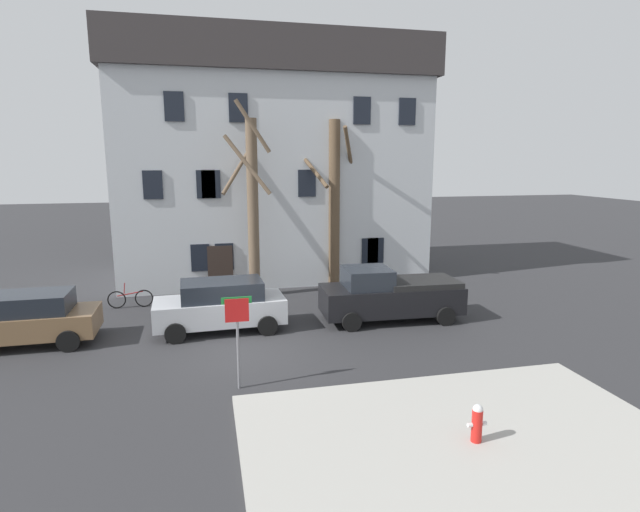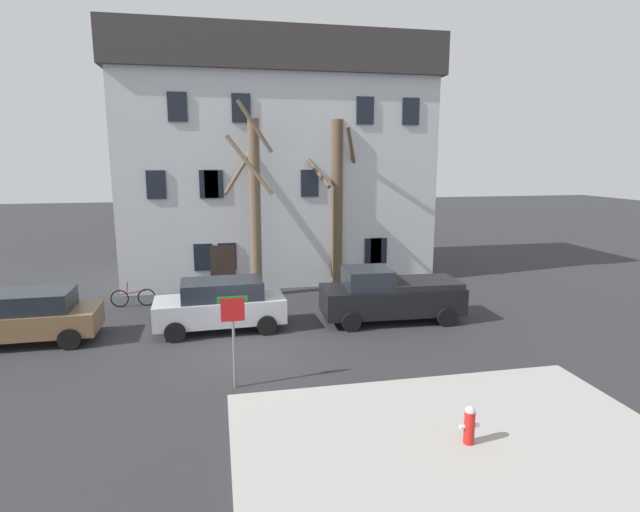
% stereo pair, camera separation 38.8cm
% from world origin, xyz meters
% --- Properties ---
extents(ground_plane, '(120.00, 120.00, 0.00)m').
position_xyz_m(ground_plane, '(0.00, 0.00, 0.00)').
color(ground_plane, '#2D2D30').
extents(sidewalk_slab, '(9.21, 7.54, 0.12)m').
position_xyz_m(sidewalk_slab, '(4.05, -6.91, 0.06)').
color(sidewalk_slab, '#A8A59E').
rests_on(sidewalk_slab, ground_plane).
extents(building_main, '(15.01, 6.81, 11.48)m').
position_xyz_m(building_main, '(2.35, 10.72, 5.83)').
color(building_main, silver).
rests_on(building_main, ground_plane).
extents(tree_bare_near, '(2.05, 2.53, 8.19)m').
position_xyz_m(tree_bare_near, '(0.92, 6.46, 4.01)').
color(tree_bare_near, brown).
rests_on(tree_bare_near, ground_plane).
extents(tree_bare_mid, '(2.59, 2.80, 7.60)m').
position_xyz_m(tree_bare_mid, '(4.72, 7.50, 4.04)').
color(tree_bare_mid, brown).
rests_on(tree_bare_mid, ground_plane).
extents(car_brown_wagon, '(4.50, 2.10, 1.69)m').
position_xyz_m(car_brown_wagon, '(-6.81, 2.17, 0.88)').
color(car_brown_wagon, brown).
rests_on(car_brown_wagon, ground_plane).
extents(car_silver_wagon, '(4.47, 2.17, 1.77)m').
position_xyz_m(car_silver_wagon, '(-0.63, 2.22, 0.92)').
color(car_silver_wagon, '#B7BABF').
rests_on(car_silver_wagon, ground_plane).
extents(pickup_truck_black, '(5.17, 2.30, 1.99)m').
position_xyz_m(pickup_truck_black, '(5.47, 2.03, 0.96)').
color(pickup_truck_black, black).
rests_on(pickup_truck_black, ground_plane).
extents(fire_hydrant, '(0.42, 0.22, 0.82)m').
position_xyz_m(fire_hydrant, '(4.24, -6.32, 0.54)').
color(fire_hydrant, red).
rests_on(fire_hydrant, sidewalk_slab).
extents(street_sign_pole, '(0.76, 0.07, 2.45)m').
position_xyz_m(street_sign_pole, '(-0.35, -2.49, 1.73)').
color(street_sign_pole, slate).
rests_on(street_sign_pole, ground_plane).
extents(bicycle_leaning, '(1.75, 0.07, 1.03)m').
position_xyz_m(bicycle_leaning, '(-4.08, 5.84, 0.37)').
color(bicycle_leaning, black).
rests_on(bicycle_leaning, ground_plane).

